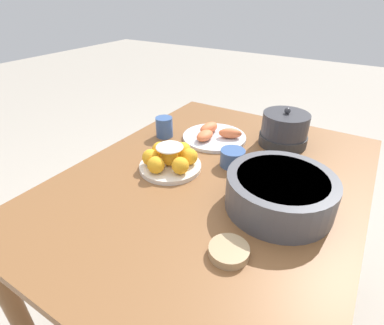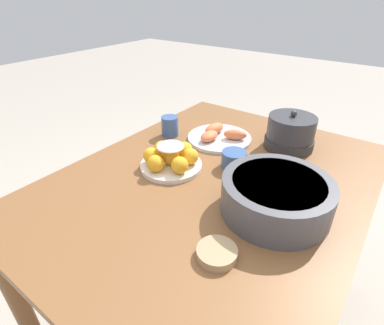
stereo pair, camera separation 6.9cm
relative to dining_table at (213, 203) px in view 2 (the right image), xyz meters
name	(u,v)px [view 2 (the right image)]	position (x,y,z in m)	size (l,w,h in m)	color
ground_plane	(208,314)	(0.00, 0.00, -0.66)	(12.00, 12.00, 0.00)	#B2A899
dining_table	(213,203)	(0.00, 0.00, 0.00)	(1.21, 0.93, 0.77)	brown
cake_plate	(171,159)	(0.03, -0.16, 0.14)	(0.22, 0.22, 0.09)	silver
serving_bowl	(276,195)	(0.04, 0.23, 0.16)	(0.31, 0.31, 0.10)	#4C4C51
sauce_bowl	(217,253)	(0.28, 0.19, 0.12)	(0.10, 0.10, 0.02)	tan
seafood_platter	(219,136)	(-0.25, -0.14, 0.12)	(0.26, 0.26, 0.06)	silver
cup_near	(170,126)	(-0.17, -0.33, 0.15)	(0.07, 0.07, 0.08)	#38568E
cup_far	(234,159)	(-0.10, 0.02, 0.14)	(0.09, 0.09, 0.06)	#38568E
warming_pot	(290,133)	(-0.36, 0.12, 0.17)	(0.19, 0.19, 0.16)	#2D2D2D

